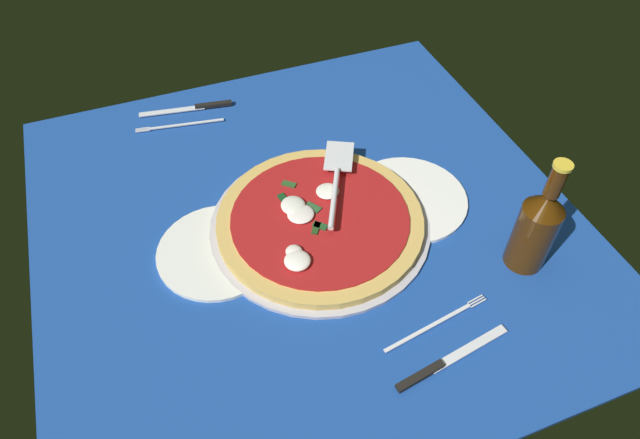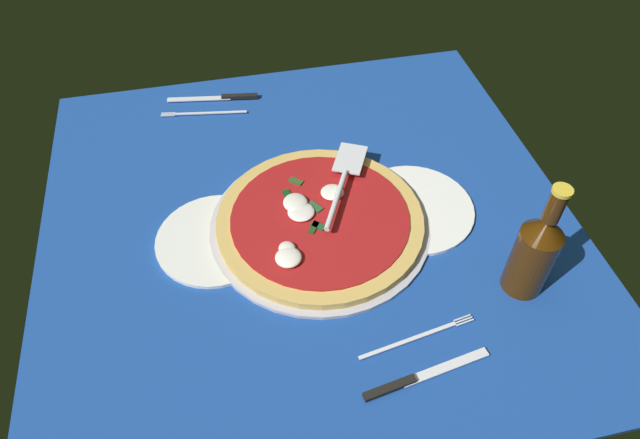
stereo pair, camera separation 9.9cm
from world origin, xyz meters
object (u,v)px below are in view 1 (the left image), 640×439
dinner_plate_left (407,199)px  beer_bottle (536,228)px  pizza_server (337,177)px  place_setting_near (188,117)px  place_setting_far (440,345)px  pizza (319,220)px  dinner_plate_right (218,251)px

dinner_plate_left → beer_bottle: (-11.78, 19.80, 8.18)cm
pizza_server → place_setting_near: (21.37, -32.83, -4.04)cm
dinner_plate_left → place_setting_near: bearing=-49.9°
place_setting_far → pizza_server: bearing=84.9°
dinner_plate_left → pizza: (17.67, 0.30, 1.42)cm
pizza_server → beer_bottle: bearing=-111.5°
pizza → place_setting_near: bearing=-68.7°
pizza_server → pizza: bearing=164.9°
place_setting_near → place_setting_far: size_ratio=1.06×
dinner_plate_right → place_setting_far: size_ratio=1.02×
dinner_plate_left → place_setting_near: (33.09, -39.22, -0.14)cm
dinner_plate_right → place_setting_near: (-2.94, -38.87, -0.14)cm
dinner_plate_left → place_setting_far: 30.54cm
dinner_plate_right → beer_bottle: bearing=157.1°
dinner_plate_right → pizza: pizza is taller
dinner_plate_left → beer_bottle: bearing=120.7°
dinner_plate_left → dinner_plate_right: 36.03cm
pizza → beer_bottle: beer_bottle is taller
dinner_plate_right → pizza: 18.42cm
place_setting_near → dinner_plate_left: bearing=139.1°
place_setting_near → beer_bottle: 74.61cm
place_setting_far → beer_bottle: (-21.02, -9.31, 8.32)cm
dinner_plate_left → dinner_plate_right: (36.02, -0.36, 0.00)cm
place_setting_near → beer_bottle: bearing=136.2°
dinner_plate_right → pizza_server: 25.35cm
dinner_plate_right → pizza_server: (-24.31, -6.03, 3.90)cm
pizza_server → beer_bottle: size_ratio=0.98×
dinner_plate_left → place_setting_far: (9.24, 29.11, -0.14)cm
dinner_plate_left → dinner_plate_right: bearing=-0.6°
pizza → place_setting_near: 42.45cm
pizza → place_setting_far: (-8.43, 28.81, -1.56)cm
pizza → pizza_server: pizza_server is taller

